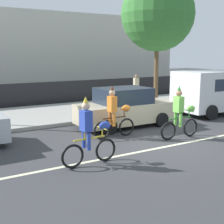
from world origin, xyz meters
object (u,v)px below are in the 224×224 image
object	(u,v)px
pedestrian_onlooker	(136,87)
parked_car_beige	(125,108)
parade_cyclist_lime	(181,115)
parade_cyclist_cobalt	(90,135)
parade_cyclist_orange	(115,115)
parked_van_white	(221,88)

from	to	relation	value
pedestrian_onlooker	parked_car_beige	bearing A→B (deg)	-129.46
parade_cyclist_lime	parked_car_beige	size ratio (longest dim) A/B	0.47
parade_cyclist_cobalt	parked_car_beige	world-z (taller)	parade_cyclist_cobalt
parade_cyclist_lime	parked_car_beige	bearing A→B (deg)	105.19
parade_cyclist_lime	pedestrian_onlooker	bearing A→B (deg)	66.17
parade_cyclist_orange	parade_cyclist_lime	distance (m)	2.37
parked_van_white	parked_car_beige	bearing A→B (deg)	-179.81
parade_cyclist_orange	pedestrian_onlooker	world-z (taller)	parade_cyclist_orange
parade_cyclist_lime	pedestrian_onlooker	size ratio (longest dim) A/B	1.19
parade_cyclist_lime	parked_van_white	distance (m)	5.85
parked_car_beige	parade_cyclist_cobalt	bearing A→B (deg)	-134.63
parade_cyclist_cobalt	parked_van_white	distance (m)	9.86
parade_cyclist_cobalt	parade_cyclist_lime	bearing A→B (deg)	10.82
parade_cyclist_orange	pedestrian_onlooker	bearing A→B (deg)	49.46
parked_van_white	pedestrian_onlooker	world-z (taller)	parked_van_white
parade_cyclist_orange	parked_car_beige	xyz separation A→B (m)	(1.29, 1.32, -0.06)
pedestrian_onlooker	parade_cyclist_lime	bearing A→B (deg)	-113.83
parade_cyclist_cobalt	pedestrian_onlooker	distance (m)	11.04
pedestrian_onlooker	parade_cyclist_cobalt	bearing A→B (deg)	-131.68
parade_cyclist_orange	parade_cyclist_lime	world-z (taller)	same
parade_cyclist_orange	parked_van_white	size ratio (longest dim) A/B	0.38
parade_cyclist_orange	parade_cyclist_cobalt	bearing A→B (deg)	-134.89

